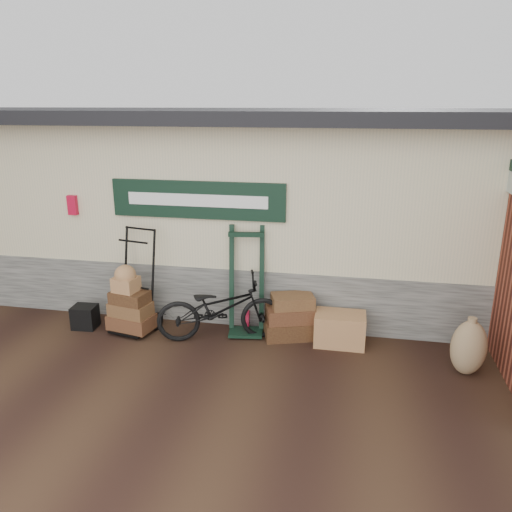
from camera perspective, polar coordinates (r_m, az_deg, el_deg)
The scene contains 9 objects.
ground at distance 7.03m, azimuth -6.19°, elevation -11.03°, with size 80.00×80.00×0.00m, color black.
station_building at distance 9.01m, azimuth -1.45°, elevation 6.32°, with size 14.40×4.10×3.20m.
porter_trolley at distance 7.64m, azimuth -13.57°, elevation -2.64°, with size 0.78×0.59×1.57m, color black, non-canonical shape.
green_barrow at distance 7.32m, azimuth -1.10°, elevation -2.86°, with size 0.58×0.49×1.61m, color black, non-canonical shape.
suitcase_stack at distance 7.34m, azimuth 3.92°, elevation -6.82°, with size 0.74×0.47×0.66m, color #381E12, non-canonical shape.
wicker_hamper at distance 7.25m, azimuth 9.56°, elevation -8.22°, with size 0.71×0.46×0.46m, color brown.
black_trunk at distance 8.10m, azimuth -18.95°, elevation -6.59°, with size 0.35×0.30×0.35m, color black.
bicycle at distance 7.19m, azimuth -4.11°, elevation -5.61°, with size 1.83×0.64×1.06m, color black.
burlap_sack_left at distance 6.90m, azimuth 23.13°, elevation -9.62°, with size 0.45×0.38×0.73m, color olive.
Camera 1 is at (1.90, -5.90, 3.31)m, focal length 35.00 mm.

